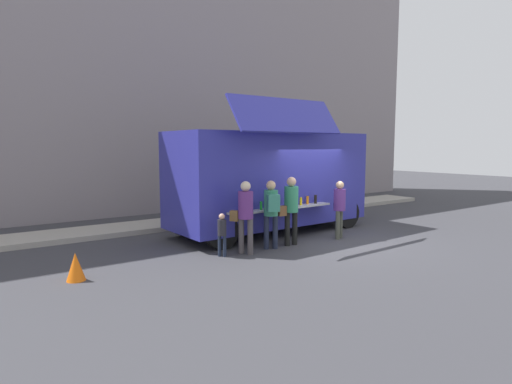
{
  "coord_description": "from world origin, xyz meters",
  "views": [
    {
      "loc": [
        -8.31,
        -8.02,
        2.59
      ],
      "look_at": [
        -1.48,
        1.66,
        1.3
      ],
      "focal_mm": 29.6,
      "sensor_mm": 36.0,
      "label": 1
    }
  ],
  "objects_px": {
    "trash_bin": "(324,197)",
    "customer_mid_with_backpack": "(271,208)",
    "customer_front_ordering": "(291,205)",
    "traffic_cone_orange": "(76,267)",
    "customer_extra_browsing": "(339,204)",
    "customer_rear_waiting": "(245,211)",
    "food_truck_main": "(271,178)",
    "child_near_queue": "(222,231)"
  },
  "relations": [
    {
      "from": "traffic_cone_orange",
      "to": "customer_extra_browsing",
      "type": "relative_size",
      "value": 0.34
    },
    {
      "from": "trash_bin",
      "to": "customer_extra_browsing",
      "type": "relative_size",
      "value": 0.62
    },
    {
      "from": "customer_front_ordering",
      "to": "child_near_queue",
      "type": "height_order",
      "value": "customer_front_ordering"
    },
    {
      "from": "food_truck_main",
      "to": "customer_rear_waiting",
      "type": "xyz_separation_m",
      "value": [
        -2.1,
        -1.77,
        -0.58
      ]
    },
    {
      "from": "trash_bin",
      "to": "child_near_queue",
      "type": "distance_m",
      "value": 8.21
    },
    {
      "from": "food_truck_main",
      "to": "child_near_queue",
      "type": "height_order",
      "value": "food_truck_main"
    },
    {
      "from": "child_near_queue",
      "to": "customer_mid_with_backpack",
      "type": "bearing_deg",
      "value": -35.91
    },
    {
      "from": "customer_front_ordering",
      "to": "customer_rear_waiting",
      "type": "bearing_deg",
      "value": 98.11
    },
    {
      "from": "traffic_cone_orange",
      "to": "child_near_queue",
      "type": "distance_m",
      "value": 3.25
    },
    {
      "from": "customer_rear_waiting",
      "to": "customer_extra_browsing",
      "type": "distance_m",
      "value": 3.12
    },
    {
      "from": "trash_bin",
      "to": "food_truck_main",
      "type": "bearing_deg",
      "value": -152.67
    },
    {
      "from": "customer_front_ordering",
      "to": "customer_rear_waiting",
      "type": "xyz_separation_m",
      "value": [
        -1.47,
        -0.06,
        -0.02
      ]
    },
    {
      "from": "customer_rear_waiting",
      "to": "child_near_queue",
      "type": "xyz_separation_m",
      "value": [
        -0.58,
        0.11,
        -0.43
      ]
    },
    {
      "from": "food_truck_main",
      "to": "child_near_queue",
      "type": "xyz_separation_m",
      "value": [
        -2.69,
        -1.66,
        -1.02
      ]
    },
    {
      "from": "customer_rear_waiting",
      "to": "child_near_queue",
      "type": "bearing_deg",
      "value": 134.63
    },
    {
      "from": "child_near_queue",
      "to": "food_truck_main",
      "type": "bearing_deg",
      "value": -0.37
    },
    {
      "from": "customer_front_ordering",
      "to": "traffic_cone_orange",
      "type": "bearing_deg",
      "value": 94.37
    },
    {
      "from": "trash_bin",
      "to": "child_near_queue",
      "type": "xyz_separation_m",
      "value": [
        -7.18,
        -3.98,
        0.11
      ]
    },
    {
      "from": "customer_rear_waiting",
      "to": "customer_extra_browsing",
      "type": "height_order",
      "value": "customer_rear_waiting"
    },
    {
      "from": "customer_front_ordering",
      "to": "customer_mid_with_backpack",
      "type": "distance_m",
      "value": 0.67
    },
    {
      "from": "food_truck_main",
      "to": "child_near_queue",
      "type": "bearing_deg",
      "value": -150.06
    },
    {
      "from": "customer_mid_with_backpack",
      "to": "customer_front_ordering",
      "type": "bearing_deg",
      "value": -62.28
    },
    {
      "from": "food_truck_main",
      "to": "traffic_cone_orange",
      "type": "bearing_deg",
      "value": -166.86
    },
    {
      "from": "customer_front_ordering",
      "to": "customer_rear_waiting",
      "type": "distance_m",
      "value": 1.47
    },
    {
      "from": "food_truck_main",
      "to": "customer_front_ordering",
      "type": "bearing_deg",
      "value": -112.23
    },
    {
      "from": "customer_front_ordering",
      "to": "customer_extra_browsing",
      "type": "bearing_deg",
      "value": -89.7
    },
    {
      "from": "customer_mid_with_backpack",
      "to": "customer_extra_browsing",
      "type": "xyz_separation_m",
      "value": [
        2.32,
        -0.11,
        -0.09
      ]
    },
    {
      "from": "trash_bin",
      "to": "customer_mid_with_backpack",
      "type": "distance_m",
      "value": 7.11
    },
    {
      "from": "food_truck_main",
      "to": "customer_extra_browsing",
      "type": "bearing_deg",
      "value": -63.36
    },
    {
      "from": "food_truck_main",
      "to": "trash_bin",
      "type": "bearing_deg",
      "value": 25.53
    },
    {
      "from": "customer_mid_with_backpack",
      "to": "customer_extra_browsing",
      "type": "bearing_deg",
      "value": -68.96
    },
    {
      "from": "trash_bin",
      "to": "child_near_queue",
      "type": "bearing_deg",
      "value": -150.98
    },
    {
      "from": "customer_front_ordering",
      "to": "customer_extra_browsing",
      "type": "relative_size",
      "value": 1.11
    },
    {
      "from": "food_truck_main",
      "to": "customer_extra_browsing",
      "type": "height_order",
      "value": "food_truck_main"
    },
    {
      "from": "child_near_queue",
      "to": "trash_bin",
      "type": "bearing_deg",
      "value": -3.08
    },
    {
      "from": "customer_extra_browsing",
      "to": "traffic_cone_orange",
      "type": "bearing_deg",
      "value": 64.93
    },
    {
      "from": "traffic_cone_orange",
      "to": "customer_mid_with_backpack",
      "type": "height_order",
      "value": "customer_mid_with_backpack"
    },
    {
      "from": "customer_rear_waiting",
      "to": "child_near_queue",
      "type": "relative_size",
      "value": 1.72
    },
    {
      "from": "customer_front_ordering",
      "to": "customer_mid_with_backpack",
      "type": "height_order",
      "value": "customer_front_ordering"
    },
    {
      "from": "traffic_cone_orange",
      "to": "trash_bin",
      "type": "distance_m",
      "value": 11.11
    },
    {
      "from": "trash_bin",
      "to": "customer_rear_waiting",
      "type": "relative_size",
      "value": 0.57
    },
    {
      "from": "food_truck_main",
      "to": "customer_rear_waiting",
      "type": "height_order",
      "value": "food_truck_main"
    }
  ]
}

